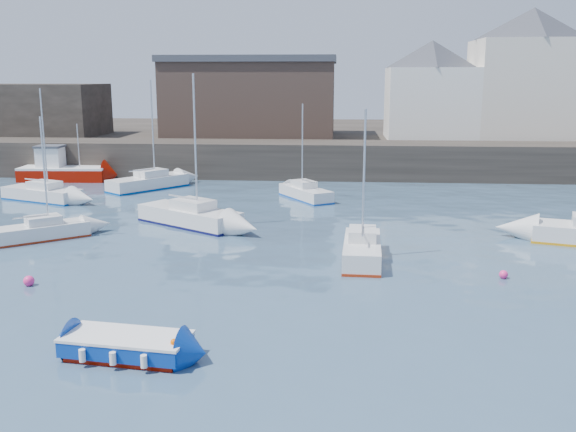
# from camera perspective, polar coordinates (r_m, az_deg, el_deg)

# --- Properties ---
(water) EXTENTS (220.00, 220.00, 0.00)m
(water) POSITION_cam_1_polar(r_m,az_deg,el_deg) (21.79, -2.49, -10.59)
(water) COLOR #2D4760
(water) RESTS_ON ground
(quay_wall) EXTENTS (90.00, 5.00, 3.00)m
(quay_wall) POSITION_cam_1_polar(r_m,az_deg,el_deg) (55.42, 1.85, 5.03)
(quay_wall) COLOR #28231E
(quay_wall) RESTS_ON ground
(land_strip) EXTENTS (90.00, 32.00, 2.80)m
(land_strip) POSITION_cam_1_polar(r_m,az_deg,el_deg) (73.31, 2.50, 6.71)
(land_strip) COLOR #28231E
(land_strip) RESTS_ON ground
(bldg_east_a) EXTENTS (13.36, 13.36, 11.80)m
(bldg_east_a) POSITION_cam_1_polar(r_m,az_deg,el_deg) (64.36, 20.70, 11.79)
(bldg_east_a) COLOR beige
(bldg_east_a) RESTS_ON land_strip
(bldg_east_d) EXTENTS (11.14, 11.14, 8.95)m
(bldg_east_d) POSITION_cam_1_polar(r_m,az_deg,el_deg) (62.02, 12.57, 10.95)
(bldg_east_d) COLOR white
(bldg_east_d) RESTS_ON land_strip
(warehouse) EXTENTS (16.40, 10.40, 7.60)m
(warehouse) POSITION_cam_1_polar(r_m,az_deg,el_deg) (63.52, -3.29, 10.57)
(warehouse) COLOR #3D2D26
(warehouse) RESTS_ON land_strip
(bldg_west) EXTENTS (14.00, 8.00, 5.00)m
(bldg_west) POSITION_cam_1_polar(r_m,az_deg,el_deg) (69.09, -22.01, 8.75)
(bldg_west) COLOR #353028
(bldg_west) RESTS_ON land_strip
(blue_dinghy) EXTENTS (4.07, 2.27, 0.74)m
(blue_dinghy) POSITION_cam_1_polar(r_m,az_deg,el_deg) (20.65, -14.15, -11.05)
(blue_dinghy) COLOR #8E0D01
(blue_dinghy) RESTS_ON ground
(fishing_boat) EXTENTS (7.25, 3.09, 4.71)m
(fishing_boat) POSITION_cam_1_polar(r_m,az_deg,el_deg) (56.82, -19.51, 3.91)
(fishing_boat) COLOR #8E0D01
(fishing_boat) RESTS_ON ground
(sailboat_a) EXTENTS (4.87, 4.36, 6.47)m
(sailboat_a) POSITION_cam_1_polar(r_m,az_deg,el_deg) (36.46, -21.17, -1.26)
(sailboat_a) COLOR silver
(sailboat_a) RESTS_ON ground
(sailboat_b) EXTENTS (6.79, 5.53, 8.65)m
(sailboat_b) POSITION_cam_1_polar(r_m,az_deg,el_deg) (37.70, -8.71, 0.03)
(sailboat_b) COLOR silver
(sailboat_b) RESTS_ON ground
(sailboat_c) EXTENTS (1.94, 5.41, 7.03)m
(sailboat_c) POSITION_cam_1_polar(r_m,az_deg,el_deg) (30.36, 6.60, -2.94)
(sailboat_c) COLOR silver
(sailboat_c) RESTS_ON ground
(sailboat_e) EXTENTS (6.28, 4.01, 7.72)m
(sailboat_e) POSITION_cam_1_polar(r_m,az_deg,el_deg) (47.93, -20.99, 1.88)
(sailboat_e) COLOR silver
(sailboat_e) RESTS_ON ground
(sailboat_f) EXTENTS (4.14, 5.19, 6.65)m
(sailboat_f) POSITION_cam_1_polar(r_m,az_deg,el_deg) (45.33, 1.56, 2.10)
(sailboat_f) COLOR silver
(sailboat_f) RESTS_ON ground
(sailboat_h) EXTENTS (5.60, 6.30, 8.25)m
(sailboat_h) POSITION_cam_1_polar(r_m,az_deg,el_deg) (50.60, -12.29, 2.96)
(sailboat_h) COLOR silver
(sailboat_h) RESTS_ON ground
(buoy_near) EXTENTS (0.45, 0.45, 0.45)m
(buoy_near) POSITION_cam_1_polar(r_m,az_deg,el_deg) (28.78, -22.01, -5.75)
(buoy_near) COLOR #FF2E85
(buoy_near) RESTS_ON ground
(buoy_mid) EXTENTS (0.37, 0.37, 0.37)m
(buoy_mid) POSITION_cam_1_polar(r_m,az_deg,el_deg) (29.14, 18.59, -5.27)
(buoy_mid) COLOR #FF2E85
(buoy_mid) RESTS_ON ground
(buoy_far) EXTENTS (0.44, 0.44, 0.44)m
(buoy_far) POSITION_cam_1_polar(r_m,az_deg,el_deg) (37.77, -6.40, -0.76)
(buoy_far) COLOR #FF2E85
(buoy_far) RESTS_ON ground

